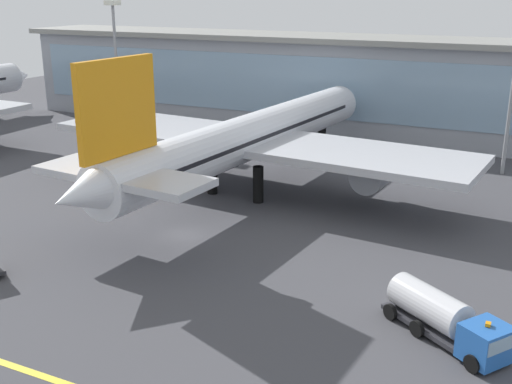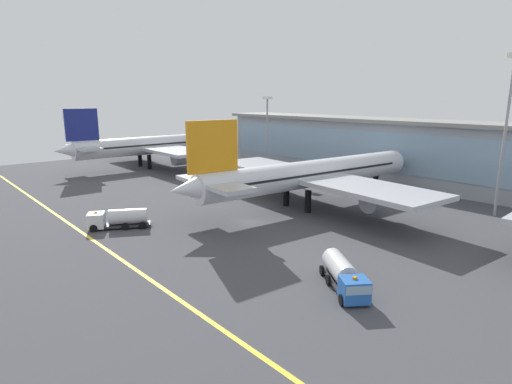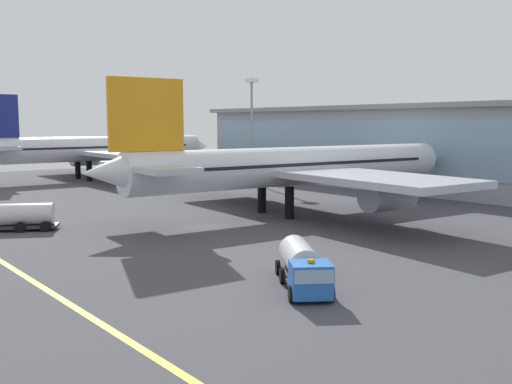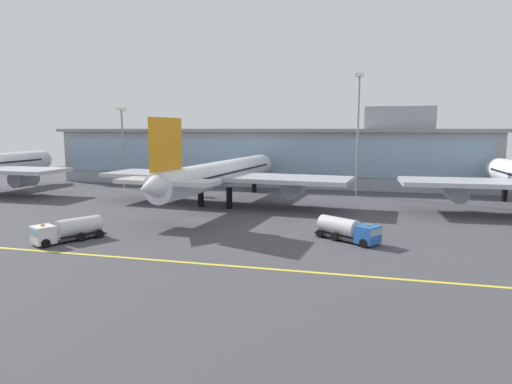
{
  "view_description": "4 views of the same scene",
  "coord_description": "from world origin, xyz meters",
  "views": [
    {
      "loc": [
        28.87,
        -44.48,
        21.14
      ],
      "look_at": [
        5.37,
        4.05,
        3.62
      ],
      "focal_mm": 44.05,
      "sensor_mm": 36.0,
      "label": 1
    },
    {
      "loc": [
        48.61,
        -40.81,
        19.37
      ],
      "look_at": [
        -1.83,
        2.85,
        4.16
      ],
      "focal_mm": 29.28,
      "sensor_mm": 36.0,
      "label": 2
    },
    {
      "loc": [
        52.99,
        -35.37,
        11.4
      ],
      "look_at": [
        4.35,
        4.23,
        3.94
      ],
      "focal_mm": 40.86,
      "sensor_mm": 36.0,
      "label": 3
    },
    {
      "loc": [
        27.14,
        -66.35,
        14.49
      ],
      "look_at": [
        9.17,
        3.48,
        4.36
      ],
      "focal_mm": 31.73,
      "sensor_mm": 36.0,
      "label": 4
    }
  ],
  "objects": [
    {
      "name": "ground_plane",
      "position": [
        0.0,
        0.0,
        0.0
      ],
      "size": [
        180.0,
        180.0,
        0.0
      ],
      "primitive_type": "plane",
      "color": "#424247"
    },
    {
      "name": "apron_light_mast_centre",
      "position": [
        -31.95,
        32.75,
        13.15
      ],
      "size": [
        1.8,
        1.8,
        19.5
      ],
      "color": "gray",
      "rests_on": "ground"
    },
    {
      "name": "fuel_tanker_truck",
      "position": [
        -10.78,
        -17.16,
        1.51
      ],
      "size": [
        6.59,
        9.06,
        2.9
      ],
      "rotation": [
        0.0,
        0.0,
        4.2
      ],
      "color": "black",
      "rests_on": "ground"
    },
    {
      "name": "service_truck_far",
      "position": [
        24.52,
        -7.97,
        1.51
      ],
      "size": [
        8.84,
        7.11,
        2.9
      ],
      "rotation": [
        0.0,
        0.0,
        5.68
      ],
      "color": "black",
      "rests_on": "ground"
    },
    {
      "name": "taxiway_centreline_stripe",
      "position": [
        0.0,
        -22.0,
        0.01
      ],
      "size": [
        144.0,
        0.5,
        0.01
      ],
      "primitive_type": "cube",
      "color": "yellow",
      "rests_on": "ground"
    },
    {
      "name": "terminal_building",
      "position": [
        1.55,
        47.29,
        7.74
      ],
      "size": [
        113.05,
        14.0,
        19.65
      ],
      "color": "#9399A3",
      "rests_on": "ground"
    },
    {
      "name": "apron_light_mast_west",
      "position": [
        23.96,
        33.27,
        16.78
      ],
      "size": [
        1.8,
        1.8,
        26.04
      ],
      "color": "gray",
      "rests_on": "ground"
    },
    {
      "name": "airliner_near_right",
      "position": [
        -0.42,
        14.57,
        5.85
      ],
      "size": [
        48.99,
        54.77,
        16.09
      ],
      "rotation": [
        0.0,
        0.0,
        1.48
      ],
      "color": "black",
      "rests_on": "ground"
    }
  ]
}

